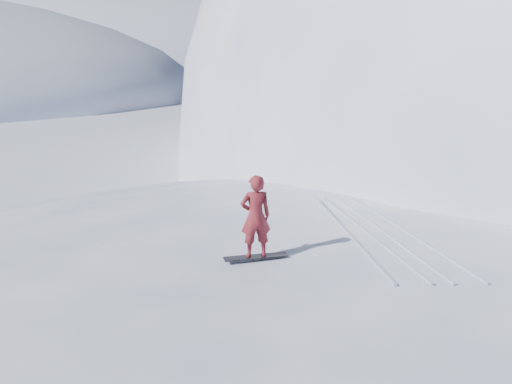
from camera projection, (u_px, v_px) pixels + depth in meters
near_ridge at (440, 354)px, 12.49m from camera, size 36.00×28.00×4.80m
far_ridge_c at (80, 72)px, 116.14m from camera, size 140.00×90.00×36.00m
wind_bumps at (377, 377)px, 11.65m from camera, size 16.00×14.40×1.00m
snowboard at (256, 257)px, 11.55m from camera, size 1.33×0.55×0.02m
snowboarder at (256, 216)px, 11.33m from camera, size 0.70×0.54×1.69m
board_tracks at (376, 231)px, 13.09m from camera, size 2.69×5.94×0.04m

